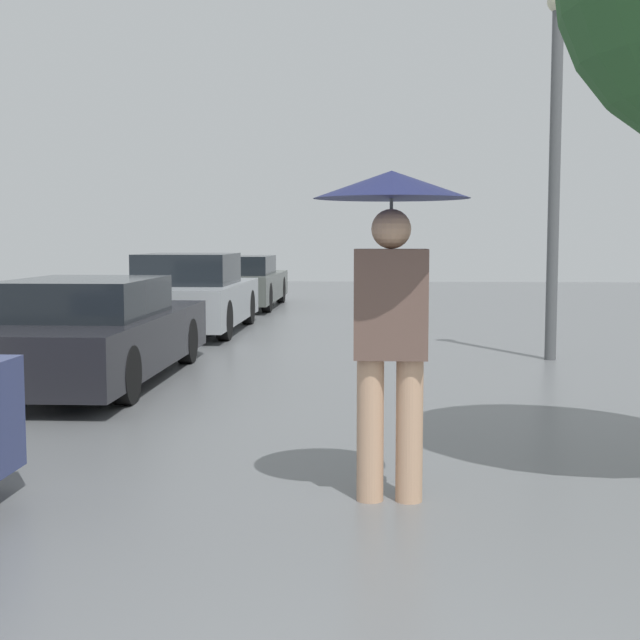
% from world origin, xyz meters
% --- Properties ---
extents(pedestrian, '(0.92, 0.92, 1.96)m').
position_xyz_m(pedestrian, '(-0.05, 3.24, 1.43)').
color(pedestrian, tan).
rests_on(pedestrian, ground_plane).
extents(parked_car_second, '(1.68, 4.52, 1.13)m').
position_xyz_m(parked_car_second, '(-3.24, 7.55, 0.54)').
color(parked_car_second, black).
rests_on(parked_car_second, ground_plane).
extents(parked_car_third, '(1.73, 4.21, 1.31)m').
position_xyz_m(parked_car_third, '(-3.19, 12.73, 0.61)').
color(parked_car_third, '#9EA3A8').
rests_on(parked_car_third, ground_plane).
extents(parked_car_farthest, '(1.77, 4.58, 1.17)m').
position_xyz_m(parked_car_farthest, '(-3.17, 18.04, 0.56)').
color(parked_car_farthest, '#4C514C').
rests_on(parked_car_farthest, ground_plane).
extents(street_lamp, '(0.29, 0.29, 4.66)m').
position_xyz_m(street_lamp, '(2.15, 9.59, 2.68)').
color(street_lamp, '#515456').
rests_on(street_lamp, ground_plane).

